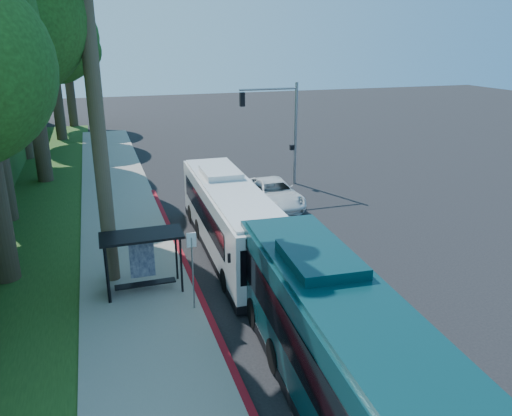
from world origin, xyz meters
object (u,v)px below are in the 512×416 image
object	(u,v)px
white_bus	(230,217)
teal_bus	(346,354)
bus_shelter	(136,251)
pickup	(273,193)

from	to	relation	value
white_bus	teal_bus	size ratio (longest dim) A/B	0.91
bus_shelter	white_bus	world-z (taller)	white_bus
bus_shelter	pickup	distance (m)	12.48
bus_shelter	teal_bus	distance (m)	9.92
teal_bus	pickup	bearing A→B (deg)	79.66
white_bus	pickup	world-z (taller)	white_bus
teal_bus	pickup	size ratio (longest dim) A/B	2.32
white_bus	bus_shelter	bearing A→B (deg)	-146.74
bus_shelter	teal_bus	world-z (taller)	teal_bus
white_bus	pickup	distance (m)	7.25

